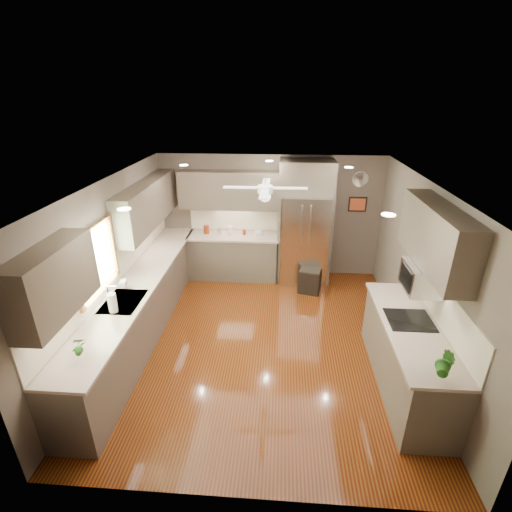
# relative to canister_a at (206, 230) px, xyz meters

# --- Properties ---
(floor) EXTENTS (5.00, 5.00, 0.00)m
(floor) POSITION_rel_canister_a_xyz_m (1.28, -2.24, -1.02)
(floor) COLOR #441209
(floor) RESTS_ON ground
(ceiling) EXTENTS (5.00, 5.00, 0.00)m
(ceiling) POSITION_rel_canister_a_xyz_m (1.28, -2.24, 1.48)
(ceiling) COLOR white
(ceiling) RESTS_ON ground
(wall_back) EXTENTS (4.50, 0.00, 4.50)m
(wall_back) POSITION_rel_canister_a_xyz_m (1.28, 0.26, 0.23)
(wall_back) COLOR brown
(wall_back) RESTS_ON ground
(wall_front) EXTENTS (4.50, 0.00, 4.50)m
(wall_front) POSITION_rel_canister_a_xyz_m (1.28, -4.74, 0.23)
(wall_front) COLOR brown
(wall_front) RESTS_ON ground
(wall_left) EXTENTS (0.00, 5.00, 5.00)m
(wall_left) POSITION_rel_canister_a_xyz_m (-0.97, -2.24, 0.23)
(wall_left) COLOR brown
(wall_left) RESTS_ON ground
(wall_right) EXTENTS (0.00, 5.00, 5.00)m
(wall_right) POSITION_rel_canister_a_xyz_m (3.53, -2.24, 0.23)
(wall_right) COLOR brown
(wall_right) RESTS_ON ground
(canister_a) EXTENTS (0.13, 0.13, 0.18)m
(canister_a) POSITION_rel_canister_a_xyz_m (0.00, 0.00, 0.00)
(canister_a) COLOR maroon
(canister_a) RESTS_ON back_run
(canister_b) EXTENTS (0.10, 0.10, 0.13)m
(canister_b) POSITION_rel_canister_a_xyz_m (0.27, -0.05, -0.01)
(canister_b) COLOR silver
(canister_b) RESTS_ON back_run
(canister_c) EXTENTS (0.11, 0.11, 0.17)m
(canister_c) POSITION_rel_canister_a_xyz_m (0.50, -0.02, 0.01)
(canister_c) COLOR beige
(canister_c) RESTS_ON back_run
(canister_d) EXTENTS (0.09, 0.09, 0.11)m
(canister_d) POSITION_rel_canister_a_xyz_m (0.78, -0.02, -0.02)
(canister_d) COLOR maroon
(canister_d) RESTS_ON back_run
(soap_bottle) EXTENTS (0.10, 0.10, 0.19)m
(soap_bottle) POSITION_rel_canister_a_xyz_m (-0.77, -2.38, 0.01)
(soap_bottle) COLOR white
(soap_bottle) RESTS_ON left_run
(potted_plant_left) EXTENTS (0.19, 0.16, 0.30)m
(potted_plant_left) POSITION_rel_canister_a_xyz_m (-0.65, -3.92, 0.07)
(potted_plant_left) COLOR #24601B
(potted_plant_left) RESTS_ON left_run
(potted_plant_right) EXTENTS (0.24, 0.22, 0.35)m
(potted_plant_right) POSITION_rel_canister_a_xyz_m (3.21, -3.98, 0.09)
(potted_plant_right) COLOR #24601B
(potted_plant_right) RESTS_ON right_run
(bowl) EXTENTS (0.21, 0.21, 0.05)m
(bowl) POSITION_rel_canister_a_xyz_m (1.07, -0.06, -0.06)
(bowl) COLOR beige
(bowl) RESTS_ON back_run
(left_run) EXTENTS (0.65, 4.70, 1.45)m
(left_run) POSITION_rel_canister_a_xyz_m (-0.67, -2.09, -0.54)
(left_run) COLOR #4A4236
(left_run) RESTS_ON ground
(back_run) EXTENTS (1.85, 0.65, 1.45)m
(back_run) POSITION_rel_canister_a_xyz_m (0.56, -0.03, -0.54)
(back_run) COLOR #4A4236
(back_run) RESTS_ON ground
(uppers) EXTENTS (4.50, 4.70, 0.95)m
(uppers) POSITION_rel_canister_a_xyz_m (0.54, -1.53, 0.85)
(uppers) COLOR #4A4236
(uppers) RESTS_ON wall_left
(window) EXTENTS (0.05, 1.12, 0.92)m
(window) POSITION_rel_canister_a_xyz_m (-0.94, -2.74, 0.53)
(window) COLOR #BFF2B2
(window) RESTS_ON wall_left
(sink) EXTENTS (0.50, 0.70, 0.32)m
(sink) POSITION_rel_canister_a_xyz_m (-0.65, -2.74, -0.11)
(sink) COLOR silver
(sink) RESTS_ON left_run
(refrigerator) EXTENTS (1.06, 0.75, 2.45)m
(refrigerator) POSITION_rel_canister_a_xyz_m (1.98, -0.08, 0.17)
(refrigerator) COLOR silver
(refrigerator) RESTS_ON ground
(right_run) EXTENTS (0.70, 2.20, 1.45)m
(right_run) POSITION_rel_canister_a_xyz_m (3.21, -3.04, -0.54)
(right_run) COLOR #4A4236
(right_run) RESTS_ON ground
(microwave) EXTENTS (0.43, 0.55, 0.34)m
(microwave) POSITION_rel_canister_a_xyz_m (3.31, -2.79, 0.46)
(microwave) COLOR silver
(microwave) RESTS_ON wall_right
(ceiling_fan) EXTENTS (1.18, 1.18, 0.32)m
(ceiling_fan) POSITION_rel_canister_a_xyz_m (1.28, -1.94, 1.31)
(ceiling_fan) COLOR white
(ceiling_fan) RESTS_ON ceiling
(recessed_lights) EXTENTS (2.84, 3.14, 0.01)m
(recessed_lights) POSITION_rel_canister_a_xyz_m (1.24, -1.84, 1.47)
(recessed_lights) COLOR white
(recessed_lights) RESTS_ON ceiling
(wall_clock) EXTENTS (0.30, 0.03, 0.30)m
(wall_clock) POSITION_rel_canister_a_xyz_m (3.03, 0.24, 1.03)
(wall_clock) COLOR white
(wall_clock) RESTS_ON wall_back
(framed_print) EXTENTS (0.36, 0.03, 0.30)m
(framed_print) POSITION_rel_canister_a_xyz_m (3.03, 0.24, 0.53)
(framed_print) COLOR black
(framed_print) RESTS_ON wall_back
(stool) EXTENTS (0.49, 0.49, 0.48)m
(stool) POSITION_rel_canister_a_xyz_m (2.12, -0.56, -0.78)
(stool) COLOR black
(stool) RESTS_ON ground
(paper_towel) EXTENTS (0.11, 0.11, 0.28)m
(paper_towel) POSITION_rel_canister_a_xyz_m (-0.66, -3.01, 0.06)
(paper_towel) COLOR white
(paper_towel) RESTS_ON left_run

